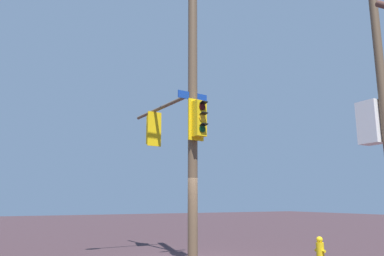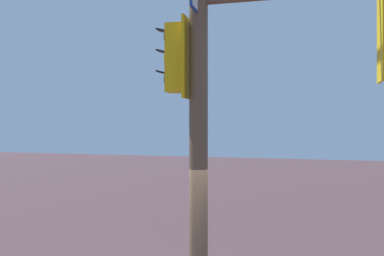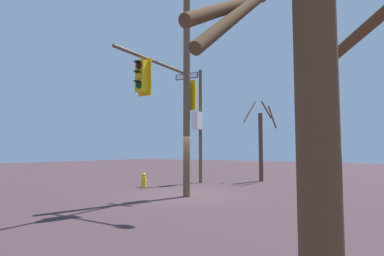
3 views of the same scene
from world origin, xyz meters
TOP-DOWN VIEW (x-y plane):
  - main_signal_pole_assembly at (0.69, 0.45)m, footprint 4.91×3.86m

SIDE VIEW (x-z plane):
  - main_signal_pole_assembly at x=0.69m, z-range 0.16..9.68m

